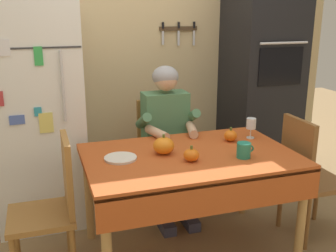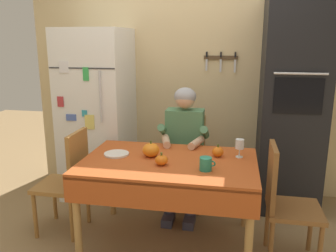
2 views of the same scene
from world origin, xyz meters
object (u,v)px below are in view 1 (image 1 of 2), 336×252
at_px(coffee_mug, 244,150).
at_px(chair_behind_person, 161,149).
at_px(wall_oven, 261,78).
at_px(seated_person, 168,130).
at_px(serving_tray, 120,158).
at_px(chair_right_side, 307,173).
at_px(wine_glass, 251,124).
at_px(pumpkin_medium, 191,155).
at_px(chair_left_side, 53,203).
at_px(pumpkin_large, 164,146).
at_px(refrigerator, 37,111).
at_px(dining_table, 191,167).
at_px(pumpkin_small, 231,136).

bearing_deg(coffee_mug, chair_behind_person, 106.30).
relative_size(wall_oven, seated_person, 1.69).
bearing_deg(wall_oven, serving_tray, -150.50).
relative_size(chair_right_side, coffee_mug, 7.80).
distance_m(wall_oven, seated_person, 1.11).
bearing_deg(chair_right_side, wine_glass, 143.83).
distance_m(wall_oven, coffee_mug, 1.33).
relative_size(wall_oven, pumpkin_medium, 20.56).
bearing_deg(chair_behind_person, chair_left_side, -141.25).
relative_size(chair_left_side, serving_tray, 4.42).
bearing_deg(seated_person, coffee_mug, -69.91).
bearing_deg(wall_oven, chair_right_side, -98.73).
distance_m(chair_right_side, pumpkin_large, 1.11).
distance_m(chair_behind_person, seated_person, 0.29).
bearing_deg(pumpkin_large, chair_behind_person, 74.40).
distance_m(chair_left_side, coffee_mug, 1.26).
xyz_separation_m(chair_right_side, pumpkin_medium, (-0.94, -0.05, 0.27)).
relative_size(wall_oven, chair_right_side, 2.26).
relative_size(wall_oven, pumpkin_large, 14.76).
height_order(refrigerator, serving_tray, refrigerator).
height_order(dining_table, pumpkin_small, pumpkin_small).
bearing_deg(seated_person, chair_behind_person, 90.00).
bearing_deg(chair_behind_person, wine_glass, -48.52).
height_order(wall_oven, wine_glass, wall_oven).
relative_size(wall_oven, serving_tray, 9.97).
distance_m(wine_glass, serving_tray, 1.03).
bearing_deg(refrigerator, chair_left_side, -86.65).
height_order(dining_table, coffee_mug, coffee_mug).
relative_size(chair_left_side, wine_glass, 6.05).
height_order(refrigerator, coffee_mug, refrigerator).
distance_m(seated_person, wine_glass, 0.67).
distance_m(pumpkin_large, pumpkin_medium, 0.22).
relative_size(pumpkin_small, serving_tray, 0.50).
relative_size(pumpkin_large, pumpkin_medium, 1.39).
xyz_separation_m(coffee_mug, serving_tray, (-0.77, 0.22, -0.04)).
xyz_separation_m(seated_person, chair_right_side, (0.87, -0.65, -0.23)).
bearing_deg(pumpkin_large, pumpkin_small, 10.60).
relative_size(pumpkin_medium, serving_tray, 0.49).
height_order(seated_person, chair_right_side, seated_person).
distance_m(chair_left_side, pumpkin_medium, 0.92).
distance_m(chair_right_side, coffee_mug, 0.66).
bearing_deg(dining_table, serving_tray, 171.57).
relative_size(pumpkin_large, pumpkin_small, 1.36).
distance_m(pumpkin_large, pumpkin_small, 0.56).
height_order(chair_behind_person, chair_right_side, same).
distance_m(chair_behind_person, pumpkin_medium, 0.94).
bearing_deg(chair_left_side, wall_oven, 24.30).
bearing_deg(chair_left_side, chair_right_side, -2.90).
relative_size(wall_oven, chair_left_side, 2.26).
bearing_deg(dining_table, wine_glass, 19.98).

